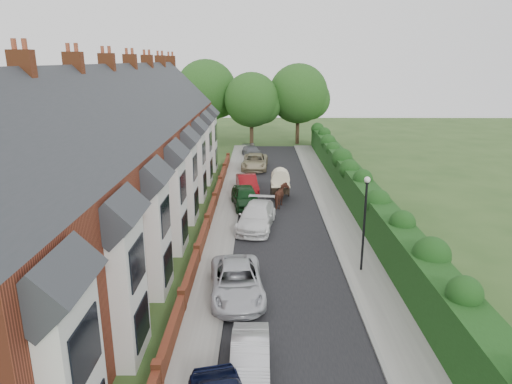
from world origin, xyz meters
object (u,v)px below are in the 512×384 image
car_red (247,184)px  car_beige (255,162)px  car_grey (252,152)px  lamppost (365,212)px  horse (281,196)px  car_white (257,216)px  car_silver_b (237,282)px  car_green (246,197)px  car_silver_a (250,359)px  horse_cart (280,182)px

car_red → car_beige: 8.49m
car_grey → car_beige: bearing=-98.3°
lamppost → horse: 11.74m
car_white → horse: (1.85, 4.35, 0.10)m
car_beige → car_silver_b: bearing=-88.5°
car_green → car_red: car_green is taller
car_silver_a → car_green: (-0.74, 19.01, 0.16)m
car_silver_b → car_green: bearing=84.4°
car_silver_b → horse: size_ratio=2.53×
lamppost → horse_cart: 13.75m
car_red → car_beige: (0.55, 8.48, 0.03)m
car_beige → car_white: bearing=-86.3°
horse → car_silver_b: bearing=90.4°
horse → horse_cart: (0.00, 2.23, 0.52)m
car_white → car_green: 4.38m
car_beige → horse_cart: (2.15, -10.29, 0.65)m
car_red → horse_cart: size_ratio=1.30×
lamppost → car_beige: 24.26m
car_green → car_beige: (0.55, 12.59, -0.05)m
car_silver_a → car_beige: car_beige is taller
car_red → car_grey: (0.16, 14.08, -0.09)m
car_silver_a → car_grey: 37.20m
car_red → lamppost: bearing=-75.3°
car_green → car_silver_a: bearing=-97.3°
car_white → car_beige: 16.88m
car_green → horse: (2.70, 0.06, 0.07)m
car_silver_a → car_white: (0.11, 14.72, 0.14)m
car_grey → horse: (2.54, -18.12, 0.24)m
car_grey → car_red: bearing=-102.9°
car_green → horse_cart: size_ratio=1.39×
car_beige → horse_cart: 10.53m
car_grey → car_white: bearing=-100.5°
lamppost → car_silver_b: bearing=-157.9°
car_white → horse: 4.73m
car_green → car_red: 4.11m
car_silver_b → car_red: (0.00, 17.52, -0.01)m
car_silver_b → car_green: (0.00, 13.41, 0.07)m
horse_cart → car_silver_b: bearing=-99.7°
car_silver_a → car_grey: bearing=90.7°
car_green → car_red: bearing=80.4°
car_green → car_silver_b: bearing=-99.6°
horse_cart → car_grey: bearing=99.1°
car_white → car_green: car_green is taller
car_white → car_red: size_ratio=1.22×
car_silver_b → lamppost: bearing=16.5°
car_beige → car_grey: 5.61m
car_white → lamppost: bearing=-41.4°
car_white → horse_cart: 6.87m
lamppost → car_red: (-6.40, 14.92, -2.58)m
car_silver_a → horse_cart: 21.41m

